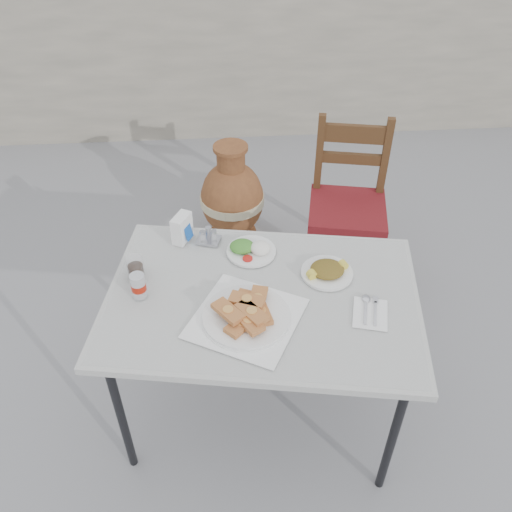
{
  "coord_description": "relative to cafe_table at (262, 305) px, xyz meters",
  "views": [
    {
      "loc": [
        -0.25,
        -1.5,
        2.04
      ],
      "look_at": [
        -0.14,
        -0.07,
        0.83
      ],
      "focal_mm": 38.0,
      "sensor_mm": 36.0,
      "label": 1
    }
  ],
  "objects": [
    {
      "name": "ground",
      "position": [
        0.12,
        0.12,
        -0.64
      ],
      "size": [
        80.0,
        80.0,
        0.0
      ],
      "primitive_type": "plane",
      "color": "slate",
      "rests_on": "ground"
    },
    {
      "name": "cafe_table",
      "position": [
        0.0,
        0.0,
        0.0
      ],
      "size": [
        1.23,
        0.94,
        0.68
      ],
      "rotation": [
        0.0,
        0.0,
        -0.17
      ],
      "color": "black",
      "rests_on": "ground"
    },
    {
      "name": "pide_plate",
      "position": [
        -0.06,
        -0.11,
        0.08
      ],
      "size": [
        0.46,
        0.46,
        0.07
      ],
      "rotation": [
        0.0,
        0.0,
        -0.49
      ],
      "color": "white",
      "rests_on": "cafe_table"
    },
    {
      "name": "salad_rice_plate",
      "position": [
        -0.02,
        0.24,
        0.07
      ],
      "size": [
        0.19,
        0.19,
        0.05
      ],
      "color": "white",
      "rests_on": "cafe_table"
    },
    {
      "name": "salad_chopped_plate",
      "position": [
        0.25,
        0.1,
        0.06
      ],
      "size": [
        0.2,
        0.2,
        0.04
      ],
      "color": "white",
      "rests_on": "cafe_table"
    },
    {
      "name": "soda_can",
      "position": [
        -0.44,
        0.03,
        0.1
      ],
      "size": [
        0.05,
        0.05,
        0.1
      ],
      "color": "silver",
      "rests_on": "cafe_table"
    },
    {
      "name": "cola_glass",
      "position": [
        -0.46,
        0.13,
        0.09
      ],
      "size": [
        0.06,
        0.06,
        0.09
      ],
      "color": "white",
      "rests_on": "cafe_table"
    },
    {
      "name": "napkin_holder",
      "position": [
        -0.29,
        0.35,
        0.11
      ],
      "size": [
        0.09,
        0.11,
        0.11
      ],
      "rotation": [
        0.0,
        0.0,
        -0.48
      ],
      "color": "white",
      "rests_on": "cafe_table"
    },
    {
      "name": "condiment_caddy",
      "position": [
        -0.19,
        0.33,
        0.07
      ],
      "size": [
        0.11,
        0.09,
        0.06
      ],
      "rotation": [
        0.0,
        0.0,
        -0.28
      ],
      "color": "#B3B3BA",
      "rests_on": "cafe_table"
    },
    {
      "name": "cutlery_napkin",
      "position": [
        0.37,
        -0.11,
        0.05
      ],
      "size": [
        0.15,
        0.18,
        0.01
      ],
      "rotation": [
        0.0,
        0.0,
        -0.26
      ],
      "color": "white",
      "rests_on": "cafe_table"
    },
    {
      "name": "chair",
      "position": [
        0.52,
        0.87,
        -0.18
      ],
      "size": [
        0.46,
        0.46,
        0.87
      ],
      "rotation": [
        0.0,
        0.0,
        -0.2
      ],
      "color": "#331B0D",
      "rests_on": "ground"
    },
    {
      "name": "terracotta_urn",
      "position": [
        -0.07,
        1.19,
        -0.34
      ],
      "size": [
        0.37,
        0.37,
        0.64
      ],
      "color": "brown",
      "rests_on": "ground"
    },
    {
      "name": "back_wall",
      "position": [
        0.12,
        2.62,
        -0.04
      ],
      "size": [
        6.0,
        0.25,
        1.2
      ],
      "primitive_type": "cube",
      "color": "#A79D8B",
      "rests_on": "ground"
    }
  ]
}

